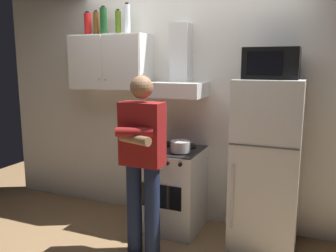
% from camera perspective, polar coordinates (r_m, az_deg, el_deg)
% --- Properties ---
extents(ground_plane, '(7.00, 7.00, 0.00)m').
position_cam_1_polar(ground_plane, '(3.76, 0.00, -17.54)').
color(ground_plane, olive).
extents(back_wall_tiled, '(4.80, 0.10, 2.70)m').
position_cam_1_polar(back_wall_tiled, '(3.91, 3.39, 4.31)').
color(back_wall_tiled, silver).
rests_on(back_wall_tiled, ground_plane).
extents(upper_cabinet, '(0.90, 0.37, 0.60)m').
position_cam_1_polar(upper_cabinet, '(4.05, -9.25, 10.06)').
color(upper_cabinet, white).
extents(stove_oven, '(0.60, 0.62, 0.87)m').
position_cam_1_polar(stove_oven, '(3.81, 0.75, -10.02)').
color(stove_oven, white).
rests_on(stove_oven, ground_plane).
extents(range_hood, '(0.60, 0.44, 0.75)m').
position_cam_1_polar(range_hood, '(3.70, 1.53, 7.84)').
color(range_hood, white).
extents(refrigerator, '(0.60, 0.62, 1.60)m').
position_cam_1_polar(refrigerator, '(3.48, 15.56, -6.02)').
color(refrigerator, silver).
rests_on(refrigerator, ground_plane).
extents(microwave, '(0.48, 0.37, 0.28)m').
position_cam_1_polar(microwave, '(3.36, 16.35, 9.65)').
color(microwave, black).
rests_on(microwave, refrigerator).
extents(person_standing, '(0.38, 0.33, 1.64)m').
position_cam_1_polar(person_standing, '(3.16, -4.18, -5.38)').
color(person_standing, '#192342').
rests_on(person_standing, ground_plane).
extents(cooking_pot, '(0.30, 0.20, 0.11)m').
position_cam_1_polar(cooking_pot, '(3.52, 2.02, -3.31)').
color(cooking_pot, '#B7BABF').
rests_on(cooking_pot, stove_oven).
extents(bottle_soda_red, '(0.08, 0.08, 0.27)m').
position_cam_1_polar(bottle_soda_red, '(4.27, -12.80, 15.68)').
color(bottle_soda_red, red).
rests_on(bottle_soda_red, upper_cabinet).
extents(bottle_olive_oil, '(0.06, 0.06, 0.27)m').
position_cam_1_polar(bottle_olive_oil, '(4.02, -8.02, 16.18)').
color(bottle_olive_oil, '#4C6B19').
rests_on(bottle_olive_oil, upper_cabinet).
extents(bottle_beer_brown, '(0.06, 0.06, 0.27)m').
position_cam_1_polar(bottle_beer_brown, '(4.21, -11.48, 15.86)').
color(bottle_beer_brown, brown).
rests_on(bottle_beer_brown, upper_cabinet).
extents(bottle_wine_green, '(0.08, 0.08, 0.31)m').
position_cam_1_polar(bottle_wine_green, '(4.14, -10.33, 16.26)').
color(bottle_wine_green, '#19471E').
rests_on(bottle_wine_green, upper_cabinet).
extents(bottle_vodka_clear, '(0.07, 0.07, 0.33)m').
position_cam_1_polar(bottle_vodka_clear, '(3.99, -6.61, 16.71)').
color(bottle_vodka_clear, silver).
rests_on(bottle_vodka_clear, upper_cabinet).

